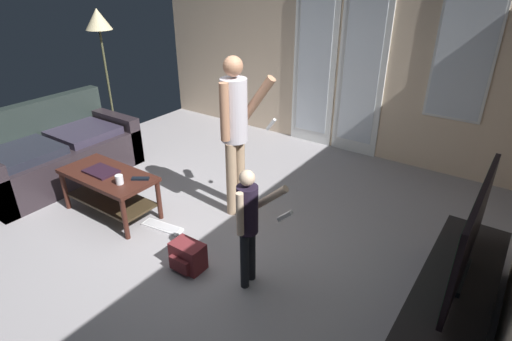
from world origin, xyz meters
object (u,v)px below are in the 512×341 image
at_px(tv_stand, 453,299).
at_px(tv_remote_black, 140,179).
at_px(floor_lamp, 99,28).
at_px(leather_couch, 55,155).
at_px(cup_near_edge, 119,180).
at_px(coffee_table, 109,185).
at_px(backpack, 188,256).
at_px(person_child, 249,219).
at_px(flat_screen_tv, 471,235).
at_px(person_adult, 235,124).
at_px(loose_keyboard, 162,227).
at_px(laptop_closed, 101,171).

relative_size(tv_stand, tv_remote_black, 9.76).
height_order(floor_lamp, tv_remote_black, floor_lamp).
height_order(leather_couch, tv_stand, leather_couch).
distance_m(leather_couch, cup_near_edge, 1.53).
relative_size(coffee_table, backpack, 3.59).
bearing_deg(cup_near_edge, tv_remote_black, 60.51).
height_order(tv_stand, person_child, person_child).
xyz_separation_m(tv_stand, person_child, (-1.46, -0.52, 0.43)).
bearing_deg(person_child, flat_screen_tv, 19.82).
relative_size(backpack, tv_remote_black, 1.71).
xyz_separation_m(coffee_table, person_adult, (1.03, 0.82, 0.63)).
height_order(coffee_table, person_adult, person_adult).
bearing_deg(loose_keyboard, tv_remote_black, 179.41).
xyz_separation_m(flat_screen_tv, cup_near_edge, (-2.98, -0.55, -0.25)).
bearing_deg(tv_remote_black, person_child, -40.68).
xyz_separation_m(backpack, tv_remote_black, (-0.88, 0.30, 0.36)).
height_order(loose_keyboard, tv_remote_black, tv_remote_black).
bearing_deg(cup_near_edge, flat_screen_tv, 10.41).
bearing_deg(tv_remote_black, laptop_closed, 160.16).
xyz_separation_m(backpack, laptop_closed, (-1.34, 0.18, 0.36)).
bearing_deg(tv_remote_black, cup_near_edge, -154.24).
bearing_deg(tv_remote_black, flat_screen_tv, -27.32).
distance_m(laptop_closed, cup_near_edge, 0.36).
relative_size(person_adult, cup_near_edge, 17.95).
bearing_deg(person_child, cup_near_edge, -179.13).
distance_m(flat_screen_tv, tv_remote_black, 2.92).
relative_size(laptop_closed, tv_remote_black, 1.98).
bearing_deg(floor_lamp, loose_keyboard, -28.35).
bearing_deg(coffee_table, backpack, -8.94).
height_order(tv_stand, flat_screen_tv, flat_screen_tv).
distance_m(floor_lamp, backpack, 3.51).
distance_m(backpack, cup_near_edge, 1.07).
bearing_deg(person_child, loose_keyboard, 172.97).
bearing_deg(tv_stand, leather_couch, -175.71).
bearing_deg(tv_remote_black, person_adult, 13.03).
bearing_deg(coffee_table, cup_near_edge, -13.28).
xyz_separation_m(coffee_table, cup_near_edge, (0.29, -0.07, 0.17)).
height_order(floor_lamp, cup_near_edge, floor_lamp).
xyz_separation_m(person_adult, person_child, (0.78, -0.86, -0.35)).
height_order(flat_screen_tv, backpack, flat_screen_tv).
bearing_deg(person_child, tv_remote_black, 174.06).
xyz_separation_m(tv_stand, backpack, (-2.00, -0.68, -0.08)).
distance_m(flat_screen_tv, loose_keyboard, 2.77).
xyz_separation_m(tv_stand, floor_lamp, (-4.81, 0.80, 1.43)).
bearing_deg(flat_screen_tv, person_child, -160.18).
xyz_separation_m(coffee_table, flat_screen_tv, (3.26, 0.48, 0.42)).
height_order(coffee_table, cup_near_edge, cup_near_edge).
bearing_deg(backpack, tv_stand, 18.66).
height_order(leather_couch, person_adult, person_adult).
bearing_deg(loose_keyboard, backpack, -25.21).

